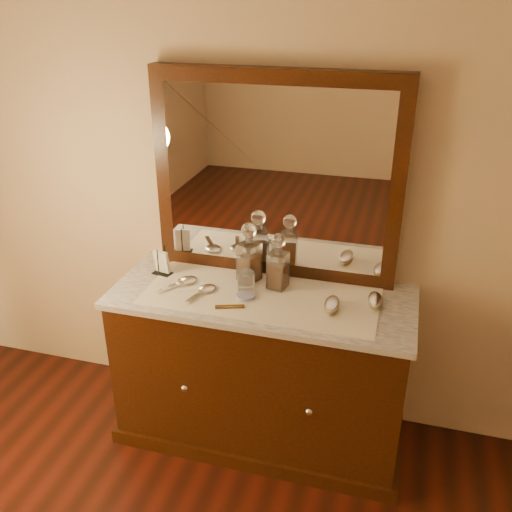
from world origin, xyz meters
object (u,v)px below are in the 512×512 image
decanter_right (278,267)px  brush_near (332,305)px  napkin_rack (162,263)px  decanter_left (249,258)px  brush_far (375,301)px  dresser_cabinet (261,370)px  mirror_frame (276,178)px  hand_mirror_outer (183,282)px  hand_mirror_inner (205,290)px  comb (230,307)px  pin_dish (246,296)px

decanter_right → brush_near: decanter_right is taller
napkin_rack → decanter_right: bearing=1.6°
napkin_rack → decanter_left: bearing=6.9°
brush_far → dresser_cabinet: bearing=-175.3°
mirror_frame → decanter_left: size_ratio=3.95×
hand_mirror_outer → decanter_right: bearing=11.1°
decanter_right → hand_mirror_inner: 0.37m
brush_far → hand_mirror_inner: bearing=-173.1°
mirror_frame → napkin_rack: 0.72m
mirror_frame → napkin_rack: (-0.54, -0.18, -0.44)m
dresser_cabinet → decanter_left: decanter_left is taller
dresser_cabinet → comb: 0.49m
decanter_right → napkin_rack: bearing=-178.4°
mirror_frame → hand_mirror_inner: mirror_frame is taller
brush_near → decanter_left: bearing=158.5°
mirror_frame → brush_near: bearing=-41.1°
comb → napkin_rack: size_ratio=0.90×
pin_dish → napkin_rack: bearing=166.0°
comb → napkin_rack: (-0.43, 0.23, 0.05)m
decanter_right → hand_mirror_inner: size_ratio=1.37×
mirror_frame → pin_dish: 0.58m
mirror_frame → comb: size_ratio=9.03×
decanter_left → hand_mirror_inner: 0.27m
napkin_rack → hand_mirror_outer: bearing=-26.7°
mirror_frame → napkin_rack: bearing=-161.8°
hand_mirror_outer → hand_mirror_inner: bearing=-19.9°
dresser_cabinet → brush_far: bearing=4.7°
decanter_left → hand_mirror_outer: decanter_left is taller
napkin_rack → brush_near: bearing=-7.7°
mirror_frame → decanter_right: (0.06, -0.16, -0.39)m
brush_far → hand_mirror_outer: (-0.92, -0.05, -0.01)m
dresser_cabinet → decanter_left: bearing=128.7°
decanter_left → hand_mirror_inner: bearing=-134.6°
mirror_frame → brush_far: size_ratio=7.91×
napkin_rack → decanter_left: 0.45m
mirror_frame → brush_far: (0.53, -0.20, -0.48)m
brush_near → mirror_frame: bearing=138.9°
dresser_cabinet → mirror_frame: 0.97m
brush_near → brush_far: (0.18, 0.09, -0.00)m
decanter_left → brush_near: decanter_left is taller
pin_dish → comb: bearing=-112.1°
napkin_rack → decanter_right: size_ratio=0.52×
decanter_left → brush_near: size_ratio=1.98×
brush_near → pin_dish: bearing=-180.0°
pin_dish → decanter_left: bearing=100.8°
decanter_right → brush_far: bearing=-5.0°
napkin_rack → hand_mirror_inner: bearing=-23.6°
dresser_cabinet → hand_mirror_inner: 0.53m
hand_mirror_outer → hand_mirror_inner: hand_mirror_outer is taller
napkin_rack → decanter_left: (0.44, 0.05, 0.06)m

